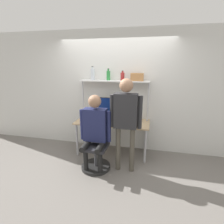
{
  "coord_description": "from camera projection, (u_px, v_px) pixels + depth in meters",
  "views": [
    {
      "loc": [
        0.79,
        -3.2,
        1.99
      ],
      "look_at": [
        0.1,
        -0.13,
        1.11
      ],
      "focal_mm": 28.0,
      "sensor_mm": 36.0,
      "label": 1
    }
  ],
  "objects": [
    {
      "name": "office_chair",
      "position": [
        96.0,
        153.0,
        3.39
      ],
      "size": [
        0.56,
        0.56,
        0.94
      ],
      "color": "black",
      "rests_on": "ground_plane"
    },
    {
      "name": "person_standing",
      "position": [
        126.0,
        114.0,
        3.07
      ],
      "size": [
        0.57,
        0.24,
        1.74
      ],
      "color": "#4C473D",
      "rests_on": "ground_plane"
    },
    {
      "name": "shelf_unit",
      "position": [
        114.0,
        93.0,
        3.85
      ],
      "size": [
        1.52,
        0.23,
        1.63
      ],
      "color": "white",
      "rests_on": "ground_plane"
    },
    {
      "name": "bottle_red",
      "position": [
        122.0,
        76.0,
        3.72
      ],
      "size": [
        0.08,
        0.08,
        0.21
      ],
      "color": "maroon",
      "rests_on": "shelf_unit"
    },
    {
      "name": "wall_back",
      "position": [
        116.0,
        92.0,
        4.0
      ],
      "size": [
        8.0,
        0.06,
        2.7
      ],
      "color": "silver",
      "rests_on": "ground_plane"
    },
    {
      "name": "bottle_clear",
      "position": [
        93.0,
        74.0,
        3.85
      ],
      "size": [
        0.08,
        0.08,
        0.29
      ],
      "color": "silver",
      "rests_on": "shelf_unit"
    },
    {
      "name": "ground_plane",
      "position": [
        109.0,
        160.0,
        3.71
      ],
      "size": [
        12.0,
        12.0,
        0.0
      ],
      "primitive_type": "plane",
      "color": "slate"
    },
    {
      "name": "bottle_green",
      "position": [
        108.0,
        75.0,
        3.78
      ],
      "size": [
        0.08,
        0.08,
        0.25
      ],
      "color": "#2D8C3F",
      "rests_on": "shelf_unit"
    },
    {
      "name": "person_seated",
      "position": [
        95.0,
        127.0,
        3.2
      ],
      "size": [
        0.59,
        0.48,
        1.45
      ],
      "color": "black",
      "rests_on": "ground_plane"
    },
    {
      "name": "laptop",
      "position": [
        102.0,
        119.0,
        3.8
      ],
      "size": [
        0.33,
        0.23,
        0.23
      ],
      "color": "silver",
      "rests_on": "desk"
    },
    {
      "name": "cell_phone",
      "position": [
        114.0,
        123.0,
        3.72
      ],
      "size": [
        0.07,
        0.15,
        0.01
      ],
      "color": "black",
      "rests_on": "desk"
    },
    {
      "name": "storage_box",
      "position": [
        137.0,
        77.0,
        3.66
      ],
      "size": [
        0.27,
        0.17,
        0.16
      ],
      "color": "#B27A47",
      "rests_on": "shelf_unit"
    },
    {
      "name": "monitor",
      "position": [
        110.0,
        108.0,
        3.93
      ],
      "size": [
        0.57,
        0.19,
        0.49
      ],
      "color": "black",
      "rests_on": "desk"
    },
    {
      "name": "desk",
      "position": [
        112.0,
        125.0,
        3.85
      ],
      "size": [
        1.6,
        0.65,
        0.76
      ],
      "color": "tan",
      "rests_on": "ground_plane"
    }
  ]
}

